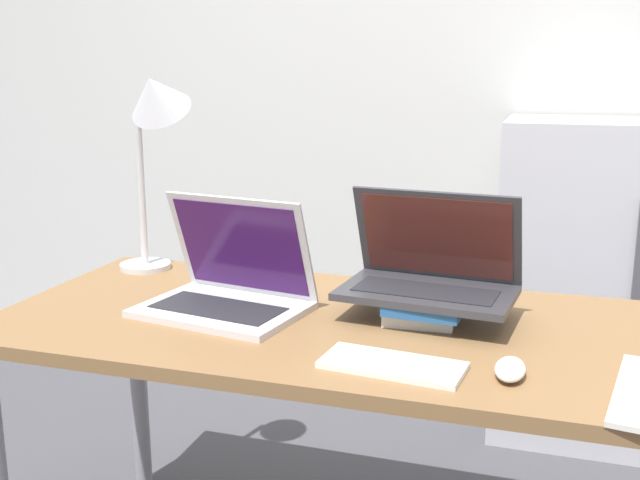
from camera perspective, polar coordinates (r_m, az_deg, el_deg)
The scene contains 9 objects.
wall_back at distance 2.96m, azimuth 9.48°, elevation 14.69°, with size 8.00×0.05×2.70m.
desk at distance 1.69m, azimuth 1.56°, elevation -8.53°, with size 1.54×0.72×0.71m.
laptop_left at distance 1.74m, azimuth -6.99°, elevation -3.64°, with size 0.40×0.32×0.26m.
book_stack at distance 1.70m, azimuth 8.13°, elevation -4.92°, with size 0.19×0.25×0.05m.
laptop_on_books at distance 1.69m, azimuth 8.39°, elevation -2.53°, with size 0.40×0.27×0.23m.
wireless_keyboard at distance 1.42m, azimuth 5.56°, elevation -9.44°, with size 0.28×0.14×0.01m.
mouse at distance 1.42m, azimuth 14.29°, elevation -9.51°, with size 0.06×0.11×0.03m.
desk_lamp at distance 2.02m, azimuth -12.57°, elevation 9.07°, with size 0.23×0.20×0.57m.
mini_fridge at distance 2.73m, azimuth 19.07°, elevation -2.83°, with size 0.53×0.51×1.09m.
Camera 1 is at (0.43, -1.16, 1.25)m, focal length 42.00 mm.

